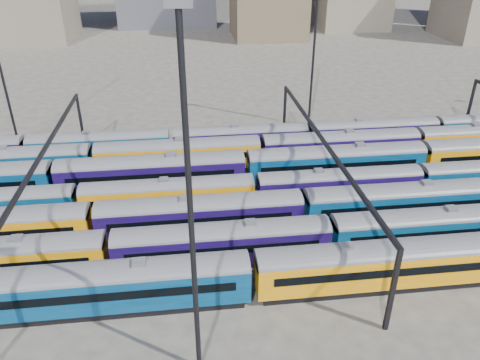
{
  "coord_description": "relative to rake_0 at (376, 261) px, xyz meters",
  "views": [
    {
      "loc": [
        -4.98,
        -45.87,
        28.29
      ],
      "look_at": [
        0.84,
        1.03,
        3.0
      ],
      "focal_mm": 35.0,
      "sensor_mm": 36.0,
      "label": 1
    }
  ],
  "objects": [
    {
      "name": "ground",
      "position": [
        -10.84,
        15.0,
        -2.82
      ],
      "size": [
        500.0,
        500.0,
        0.0
      ],
      "primitive_type": "plane",
      "color": "#45403A",
      "rests_on": "ground"
    },
    {
      "name": "rake_0",
      "position": [
        0.0,
        0.0,
        0.0
      ],
      "size": [
        108.74,
        3.18,
        5.37
      ],
      "color": "black",
      "rests_on": "ground"
    },
    {
      "name": "rake_1",
      "position": [
        -23.47,
        5.0,
        -0.13
      ],
      "size": [
        124.55,
        3.04,
        5.12
      ],
      "color": "black",
      "rests_on": "ground"
    },
    {
      "name": "rake_2",
      "position": [
        -14.86,
        10.0,
        -0.04
      ],
      "size": [
        107.24,
        3.14,
        5.29
      ],
      "color": "black",
      "rests_on": "ground"
    },
    {
      "name": "rake_3",
      "position": [
        -18.19,
        15.0,
        -0.29
      ],
      "size": [
        97.66,
        2.86,
        4.81
      ],
      "color": "black",
      "rests_on": "ground"
    },
    {
      "name": "rake_4",
      "position": [
        -8.79,
        20.0,
        0.12
      ],
      "size": [
        136.18,
        3.32,
        5.6
      ],
      "color": "black",
      "rests_on": "ground"
    },
    {
      "name": "rake_5",
      "position": [
        -16.97,
        25.0,
        -0.02
      ],
      "size": [
        151.65,
        3.17,
        5.34
      ],
      "color": "black",
      "rests_on": "ground"
    },
    {
      "name": "rake_6",
      "position": [
        -8.18,
        30.0,
        -0.31
      ],
      "size": [
        136.23,
        2.85,
        4.78
      ],
      "color": "black",
      "rests_on": "ground"
    },
    {
      "name": "gantry_1",
      "position": [
        -30.84,
        15.0,
        3.97
      ],
      "size": [
        0.35,
        40.35,
        8.03
      ],
      "color": "black",
      "rests_on": "ground"
    },
    {
      "name": "gantry_2",
      "position": [
        -0.84,
        15.0,
        3.97
      ],
      "size": [
        0.35,
        40.35,
        8.03
      ],
      "color": "black",
      "rests_on": "ground"
    },
    {
      "name": "mast_2",
      "position": [
        -15.84,
        -7.0,
        11.15
      ],
      "size": [
        1.4,
        0.5,
        25.6
      ],
      "color": "black",
      "rests_on": "ground"
    },
    {
      "name": "mast_3",
      "position": [
        4.16,
        39.0,
        11.15
      ],
      "size": [
        1.4,
        0.5,
        25.6
      ],
      "color": "black",
      "rests_on": "ground"
    }
  ]
}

